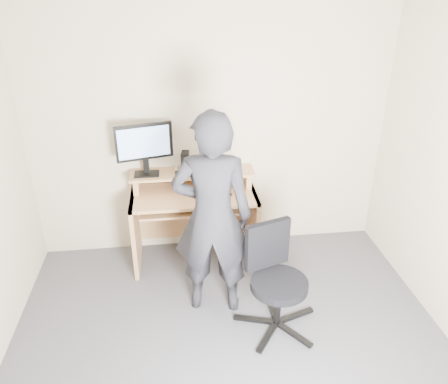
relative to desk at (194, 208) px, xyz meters
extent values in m
plane|color=#4D4C51|center=(0.20, -1.53, -0.55)|extent=(3.50, 3.50, 0.00)
cube|color=beige|center=(0.20, 0.22, 0.70)|extent=(3.50, 0.02, 2.50)
cube|color=white|center=(0.20, -1.53, 1.95)|extent=(3.50, 3.50, 0.02)
cube|color=tan|center=(-0.58, -0.08, -0.17)|extent=(0.04, 0.60, 0.75)
cube|color=tan|center=(0.58, -0.08, -0.17)|extent=(0.04, 0.60, 0.75)
cube|color=tan|center=(0.00, -0.08, 0.19)|extent=(1.20, 0.60, 0.03)
cube|color=tan|center=(0.00, -0.16, 0.09)|extent=(1.02, 0.38, 0.02)
cube|color=tan|center=(-0.54, 0.07, 0.28)|extent=(0.05, 0.28, 0.15)
cube|color=tan|center=(0.54, 0.07, 0.28)|extent=(0.05, 0.28, 0.15)
cube|color=tan|center=(0.00, 0.07, 0.35)|extent=(1.20, 0.30, 0.02)
cube|color=tan|center=(0.00, 0.21, -0.12)|extent=(1.20, 0.03, 0.65)
cube|color=black|center=(-0.43, 0.05, 0.37)|extent=(0.23, 0.15, 0.02)
cube|color=black|center=(-0.43, 0.08, 0.45)|extent=(0.05, 0.04, 0.15)
cube|color=black|center=(-0.43, 0.05, 0.70)|extent=(0.52, 0.17, 0.34)
cube|color=#93BEFF|center=(-0.43, 0.03, 0.70)|extent=(0.46, 0.12, 0.29)
cube|color=black|center=(-0.06, 0.09, 0.46)|extent=(0.09, 0.14, 0.20)
cylinder|color=#AFAFB3|center=(0.21, 0.07, 0.44)|extent=(0.08, 0.08, 0.16)
cube|color=black|center=(0.27, 0.05, 0.37)|extent=(0.08, 0.14, 0.01)
cube|color=black|center=(-0.14, 0.02, 0.38)|extent=(0.05, 0.04, 0.03)
torus|color=silver|center=(-0.09, 0.13, 0.37)|extent=(0.17, 0.17, 0.06)
cube|color=black|center=(-0.03, -0.17, 0.12)|extent=(0.48, 0.26, 0.03)
ellipsoid|color=black|center=(0.31, -0.18, 0.22)|extent=(0.11, 0.08, 0.04)
cube|color=black|center=(0.78, -1.07, -0.51)|extent=(0.35, 0.16, 0.03)
cube|color=black|center=(0.60, -0.95, -0.51)|extent=(0.05, 0.35, 0.03)
cube|color=black|center=(0.43, -1.07, -0.51)|extent=(0.35, 0.15, 0.03)
cube|color=black|center=(0.50, -1.28, -0.51)|extent=(0.24, 0.31, 0.03)
cube|color=black|center=(0.71, -1.28, -0.51)|extent=(0.25, 0.31, 0.03)
cylinder|color=black|center=(0.60, -1.13, -0.32)|extent=(0.06, 0.06, 0.37)
cylinder|color=black|center=(0.60, -1.13, -0.12)|extent=(0.46, 0.46, 0.06)
cube|color=black|center=(0.54, -0.94, 0.14)|extent=(0.38, 0.18, 0.41)
imported|color=black|center=(0.11, -0.79, 0.34)|extent=(0.71, 0.52, 1.78)
camera|label=1|loc=(-0.16, -3.80, 2.10)|focal=35.00mm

